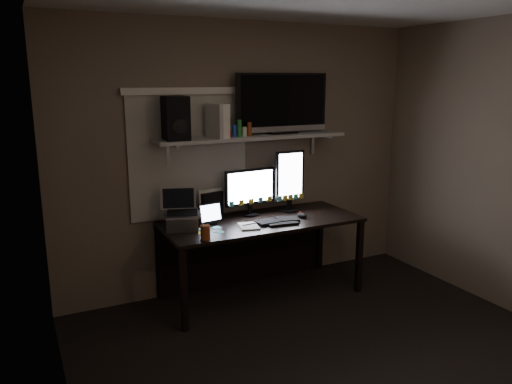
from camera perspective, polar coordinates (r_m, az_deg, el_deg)
floor at (r=3.72m, az=11.19°, el=-19.64°), size 3.60×3.60×0.00m
back_wall at (r=4.75m, az=-1.38°, el=3.94°), size 3.60×0.00×3.60m
left_wall at (r=2.57m, az=-21.37°, el=-4.69°), size 0.00×3.60×3.60m
window_blinds at (r=4.53m, az=-7.65°, el=4.03°), size 1.10×0.02×1.10m
desk at (r=4.69m, az=-0.04°, el=-4.93°), size 1.80×0.75×0.73m
wall_shelf at (r=4.56m, az=-0.47°, el=6.30°), size 1.80×0.35×0.03m
monitor_landscape at (r=4.64m, az=-0.69°, el=0.01°), size 0.51×0.09×0.45m
monitor_portrait at (r=4.78m, az=3.87°, el=1.29°), size 0.30×0.06×0.60m
keyboard at (r=4.47m, az=2.48°, el=-3.29°), size 0.43×0.21×0.03m
mouse at (r=4.64m, az=5.28°, el=-2.64°), size 0.08×0.12×0.04m
notepad at (r=4.33m, az=-0.84°, el=-3.93°), size 0.21×0.25×0.01m
tablet at (r=4.39m, az=-5.27°, el=-2.49°), size 0.23×0.12×0.20m
file_sorter at (r=4.56m, az=-5.18°, el=-1.42°), size 0.23×0.14×0.27m
laptop at (r=4.26m, az=-8.44°, el=-2.03°), size 0.37×0.33×0.34m
cup at (r=4.01m, az=-5.80°, el=-4.60°), size 0.09×0.09×0.12m
sticky_notes at (r=4.24m, az=-4.64°, el=-4.39°), size 0.35×0.30×0.00m
tv at (r=4.72m, az=3.00°, el=10.05°), size 0.92×0.17×0.55m
game_console at (r=4.38m, az=-4.41°, el=8.12°), size 0.14×0.26×0.29m
speaker at (r=4.26m, az=-9.18°, el=8.33°), size 0.21×0.25×0.36m
bottles at (r=4.45m, az=-1.92°, el=7.33°), size 0.25×0.11×0.16m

